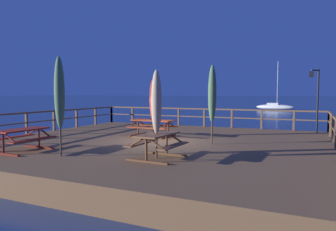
{
  "coord_description": "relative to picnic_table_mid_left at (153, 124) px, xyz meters",
  "views": [
    {
      "loc": [
        5.77,
        -11.74,
        2.69
      ],
      "look_at": [
        0.0,
        0.95,
        1.7
      ],
      "focal_mm": 33.58,
      "sensor_mm": 36.0,
      "label": 1
    }
  ],
  "objects": [
    {
      "name": "ground_plane",
      "position": [
        0.87,
        -1.15,
        -1.26
      ],
      "size": [
        600.0,
        600.0,
        0.0
      ],
      "primitive_type": "plane",
      "color": "navy"
    },
    {
      "name": "wooden_deck",
      "position": [
        0.87,
        -1.15,
        -0.91
      ],
      "size": [
        13.57,
        12.68,
        0.7
      ],
      "primitive_type": "cube",
      "color": "brown",
      "rests_on": "ground"
    },
    {
      "name": "railing_waterside_far",
      "position": [
        0.87,
        5.04,
        0.18
      ],
      "size": [
        13.37,
        0.1,
        1.09
      ],
      "color": "brown",
      "rests_on": "wooden_deck"
    },
    {
      "name": "railing_side_left",
      "position": [
        -5.76,
        -1.15,
        0.18
      ],
      "size": [
        0.1,
        12.48,
        1.09
      ],
      "color": "brown",
      "rests_on": "wooden_deck"
    },
    {
      "name": "picnic_table_mid_left",
      "position": [
        0.0,
        0.0,
        0.0
      ],
      "size": [
        2.07,
        1.51,
        0.78
      ],
      "color": "#993819",
      "rests_on": "wooden_deck"
    },
    {
      "name": "picnic_table_front_right",
      "position": [
        2.42,
        -4.42,
        -0.01
      ],
      "size": [
        1.48,
        1.69,
        0.78
      ],
      "color": "brown",
      "rests_on": "wooden_deck"
    },
    {
      "name": "picnic_table_back_right",
      "position": [
        -2.36,
        -5.22,
        -0.01
      ],
      "size": [
        1.43,
        1.83,
        0.78
      ],
      "color": "maroon",
      "rests_on": "wooden_deck"
    },
    {
      "name": "patio_umbrella_tall_front",
      "position": [
        0.03,
        -0.02,
        1.11
      ],
      "size": [
        0.32,
        0.32,
        2.63
      ],
      "color": "#4C3828",
      "rests_on": "wooden_deck"
    },
    {
      "name": "patio_umbrella_short_mid",
      "position": [
        2.4,
        -4.39,
        1.16
      ],
      "size": [
        0.32,
        0.32,
        2.7
      ],
      "color": "#4C3828",
      "rests_on": "wooden_deck"
    },
    {
      "name": "patio_umbrella_tall_back_left",
      "position": [
        3.16,
        -1.09,
        1.4
      ],
      "size": [
        0.32,
        0.32,
        3.09
      ],
      "color": "#4C3828",
      "rests_on": "wooden_deck"
    },
    {
      "name": "patio_umbrella_tall_mid_left",
      "position": [
        -0.5,
        -5.36,
        1.44
      ],
      "size": [
        0.32,
        0.32,
        3.14
      ],
      "color": "#4C3828",
      "rests_on": "wooden_deck"
    },
    {
      "name": "lamp_post_hooked",
      "position": [
        6.85,
        4.33,
        1.55
      ],
      "size": [
        0.47,
        0.59,
        3.2
      ],
      "color": "black",
      "rests_on": "wooden_deck"
    },
    {
      "name": "sailboat_distant",
      "position": [
        1.45,
        40.09,
        -0.74
      ],
      "size": [
        6.19,
        2.57,
        7.72
      ],
      "color": "white",
      "rests_on": "ground"
    }
  ]
}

